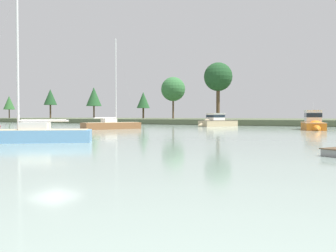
% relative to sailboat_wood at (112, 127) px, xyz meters
% --- Properties ---
extents(ground_plane, '(526.50, 526.50, 0.00)m').
position_rel_sailboat_wood_xyz_m(ground_plane, '(19.44, -28.76, -0.31)').
color(ground_plane, gray).
extents(far_shore_bank, '(236.92, 49.35, 1.21)m').
position_rel_sailboat_wood_xyz_m(far_shore_bank, '(19.44, 53.05, 0.30)').
color(far_shore_bank, '#4C563D').
rests_on(far_shore_bank, ground).
extents(sailboat_wood, '(5.62, 9.46, 14.57)m').
position_rel_sailboat_wood_xyz_m(sailboat_wood, '(0.00, 0.00, 0.00)').
color(sailboat_wood, brown).
rests_on(sailboat_wood, ground).
extents(cruiser_sand, '(6.32, 9.26, 4.45)m').
position_rel_sailboat_wood_xyz_m(cruiser_sand, '(8.04, 21.20, 0.27)').
color(cruiser_sand, tan).
rests_on(cruiser_sand, ground).
extents(cruiser_orange, '(4.85, 9.69, 5.14)m').
position_rel_sailboat_wood_xyz_m(cruiser_orange, '(27.11, 12.37, 0.40)').
color(cruiser_orange, orange).
rests_on(cruiser_orange, ground).
extents(sailboat_skyblue, '(9.02, 7.98, 12.24)m').
position_rel_sailboat_wood_xyz_m(sailboat_skyblue, '(11.81, -24.38, -0.04)').
color(sailboat_skyblue, '#669ECC').
rests_on(sailboat_skyblue, ground).
extents(shore_tree_far_right, '(7.07, 7.07, 14.05)m').
position_rel_sailboat_wood_xyz_m(shore_tree_far_right, '(0.95, 40.17, 11.31)').
color(shore_tree_far_right, brown).
rests_on(shore_tree_far_right, far_shore_bank).
extents(shore_tree_right_mid, '(4.44, 4.44, 10.07)m').
position_rel_sailboat_wood_xyz_m(shore_tree_right_mid, '(-62.51, 43.42, 8.18)').
color(shore_tree_right_mid, brown).
rests_on(shore_tree_right_mid, far_shore_bank).
extents(shore_tree_inland_b, '(5.45, 5.45, 11.01)m').
position_rel_sailboat_wood_xyz_m(shore_tree_inland_b, '(-52.01, 53.83, 8.54)').
color(shore_tree_inland_b, brown).
rests_on(shore_tree_inland_b, far_shore_bank).
extents(shore_tree_left_mid, '(4.03, 4.03, 8.06)m').
position_rel_sailboat_wood_xyz_m(shore_tree_left_mid, '(-80.03, 39.95, 6.48)').
color(shore_tree_left_mid, brown).
rests_on(shore_tree_left_mid, far_shore_bank).
extents(shore_tree_inland_a, '(7.00, 7.00, 12.11)m').
position_rel_sailboat_wood_xyz_m(shore_tree_inland_a, '(-16.18, 47.82, 9.49)').
color(shore_tree_inland_a, brown).
rests_on(shore_tree_inland_a, far_shore_bank).
extents(shore_tree_right, '(4.12, 4.12, 8.31)m').
position_rel_sailboat_wood_xyz_m(shore_tree_right, '(-28.38, 50.32, 6.64)').
color(shore_tree_right, brown).
rests_on(shore_tree_right, far_shore_bank).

